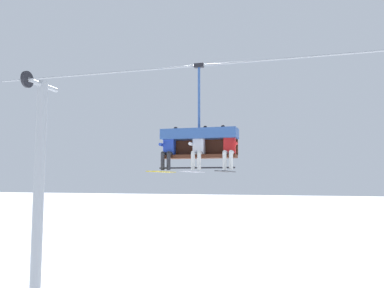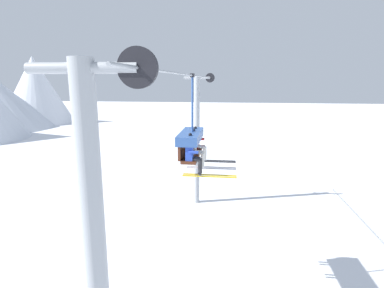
# 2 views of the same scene
# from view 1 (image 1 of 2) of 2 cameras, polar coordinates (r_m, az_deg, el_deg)

# --- Properties ---
(lift_tower_near) EXTENTS (0.36, 1.88, 8.35)m
(lift_tower_near) POSITION_cam_1_polar(r_m,az_deg,el_deg) (14.00, -22.37, -6.67)
(lift_tower_near) COLOR #9EA3A8
(lift_tower_near) RESTS_ON ground_plane
(lift_cable) EXTENTS (16.55, 0.05, 0.05)m
(lift_cable) POSITION_cam_1_polar(r_m,az_deg,el_deg) (10.94, 8.22, 12.30)
(lift_cable) COLOR #9EA3A8
(chairlift_chair) EXTENTS (2.20, 0.74, 3.08)m
(chairlift_chair) POSITION_cam_1_polar(r_m,az_deg,el_deg) (10.81, 1.18, 0.81)
(chairlift_chair) COLOR #512819
(skier_blue) EXTENTS (0.48, 1.70, 1.34)m
(skier_blue) POSITION_cam_1_polar(r_m,az_deg,el_deg) (10.82, -3.64, -0.72)
(skier_blue) COLOR #2847B7
(skier_white) EXTENTS (0.48, 1.70, 1.34)m
(skier_white) POSITION_cam_1_polar(r_m,az_deg,el_deg) (10.57, 0.92, -0.62)
(skier_white) COLOR silver
(skier_red) EXTENTS (0.48, 1.70, 1.34)m
(skier_red) POSITION_cam_1_polar(r_m,az_deg,el_deg) (10.39, 5.64, -0.52)
(skier_red) COLOR red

